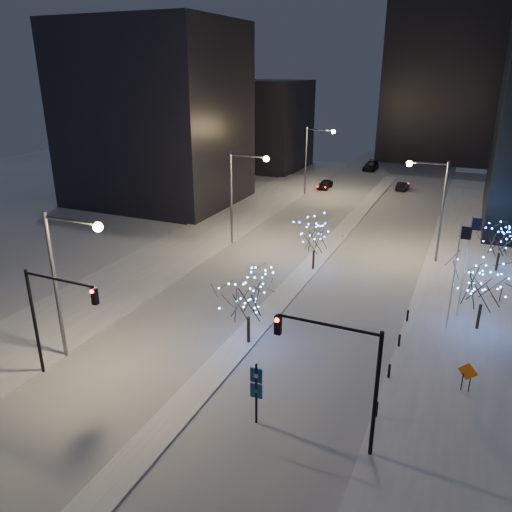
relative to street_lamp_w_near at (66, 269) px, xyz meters
The scene contains 25 objects.
ground 11.23m from the street_lamp_w_near, 12.61° to the right, with size 160.00×160.00×0.00m, color silver.
road 34.80m from the street_lamp_w_near, 74.85° to the left, with size 20.00×130.00×0.02m, color #B1B7C1.
median 30.09m from the street_lamp_w_near, 72.30° to the left, with size 2.00×80.00×0.15m, color white.
east_sidewalk 30.63m from the street_lamp_w_near, 36.94° to the left, with size 10.00×90.00×0.15m, color white.
west_sidewalk 19.77m from the street_lamp_w_near, 105.71° to the left, with size 8.00×90.00×0.15m, color white.
filler_west_near 42.87m from the street_lamp_w_near, 116.64° to the left, with size 22.00×18.00×24.00m, color black.
filler_west_far 70.12m from the street_lamp_w_near, 104.09° to the left, with size 18.00×16.00×16.00m, color black.
horizon_block 92.38m from the street_lamp_w_near, 80.58° to the left, with size 24.00×14.00×42.00m, color black.
street_lamp_w_near is the anchor object (origin of this frame).
street_lamp_w_mid 25.00m from the street_lamp_w_near, 90.00° to the left, with size 4.40×0.56×10.00m.
street_lamp_w_far 50.00m from the street_lamp_w_near, 90.00° to the left, with size 4.40×0.56×10.00m.
street_lamp_east 33.85m from the street_lamp_w_near, 55.81° to the left, with size 3.90×0.56×10.00m.
traffic_signal_west 2.70m from the street_lamp_w_near, 76.04° to the right, with size 5.26×0.43×7.00m.
traffic_signal_east 17.99m from the street_lamp_w_near, ahead, with size 5.26×0.43×7.00m.
flagpoles 27.07m from the street_lamp_w_near, 34.36° to the left, with size 1.35×2.60×8.00m.
bollards 21.57m from the street_lamp_w_near, 22.69° to the left, with size 0.16×12.16×0.90m.
car_near 55.25m from the street_lamp_w_near, 89.28° to the left, with size 1.66×4.14×1.41m, color black.
car_mid 60.45m from the street_lamp_w_near, 78.34° to the left, with size 1.35×3.88×1.28m, color black.
car_far 73.79m from the street_lamp_w_near, 86.72° to the left, with size 2.25×5.53×1.61m, color black.
holiday_tree_median_near 11.75m from the street_lamp_w_near, 34.06° to the left, with size 4.55×4.55×5.36m.
holiday_tree_median_far 23.37m from the street_lamp_w_near, 65.98° to the left, with size 4.50×4.50×5.19m.
holiday_tree_plaza_near 28.38m from the street_lamp_w_near, 31.84° to the left, with size 5.38×5.38×5.72m.
holiday_tree_plaza_far 37.73m from the street_lamp_w_near, 47.50° to the left, with size 4.47×4.47×4.78m.
wayfinding_sign 13.96m from the street_lamp_w_near, ahead, with size 0.66×0.13×3.71m.
construction_sign 24.90m from the street_lamp_w_near, 15.18° to the left, with size 1.14×0.32×1.93m.
Camera 1 is at (13.24, -19.28, 18.05)m, focal length 35.00 mm.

